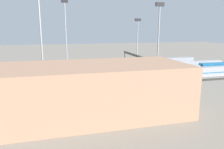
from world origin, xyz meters
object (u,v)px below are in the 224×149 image
(train_on_track_3, at_px, (113,74))
(light_mast_3, at_px, (40,27))
(train_on_track_4, at_px, (103,78))
(light_mast_0, at_px, (138,37))
(signal_gantry, at_px, (136,58))
(train_on_track_1, at_px, (176,66))
(train_on_track_0, at_px, (97,66))
(maintenance_shed, at_px, (79,91))
(light_mast_1, at_px, (159,34))
(light_mast_2, at_px, (66,28))

(train_on_track_3, height_order, light_mast_3, light_mast_3)
(train_on_track_4, relative_size, light_mast_0, 5.11)
(train_on_track_3, bearing_deg, signal_gantry, -166.20)
(light_mast_0, bearing_deg, light_mast_3, 36.12)
(train_on_track_1, xyz_separation_m, signal_gantry, (22.60, 7.50, 5.55))
(signal_gantry, bearing_deg, train_on_track_0, -42.69)
(train_on_track_1, xyz_separation_m, train_on_track_0, (36.15, -5.00, 0.62))
(light_mast_0, xyz_separation_m, light_mast_3, (40.94, 29.88, 4.15))
(train_on_track_1, distance_m, maintenance_shed, 64.60)
(light_mast_0, bearing_deg, train_on_track_1, 154.48)
(train_on_track_4, distance_m, train_on_track_3, 7.01)
(train_on_track_1, bearing_deg, light_mast_0, -25.52)
(train_on_track_1, bearing_deg, maintenance_shed, 40.42)
(train_on_track_3, bearing_deg, light_mast_3, 26.29)
(light_mast_0, relative_size, maintenance_shed, 0.49)
(light_mast_1, bearing_deg, maintenance_shed, 33.63)
(train_on_track_4, height_order, light_mast_0, light_mast_0)
(train_on_track_4, xyz_separation_m, light_mast_3, (19.57, 7.09, 17.41))
(light_mast_2, bearing_deg, train_on_track_1, 170.95)
(light_mast_1, relative_size, light_mast_3, 0.86)
(train_on_track_0, distance_m, light_mast_3, 38.23)
(train_on_track_0, bearing_deg, maintenance_shed, 74.53)
(light_mast_1, height_order, light_mast_3, light_mast_3)
(train_on_track_1, xyz_separation_m, light_mast_2, (48.81, -7.77, 17.15))
(light_mast_1, bearing_deg, light_mast_3, -2.12)
(signal_gantry, bearing_deg, maintenance_shed, 52.32)
(light_mast_0, height_order, signal_gantry, light_mast_0)
(train_on_track_0, relative_size, light_mast_2, 3.13)
(train_on_track_4, distance_m, train_on_track_1, 40.56)
(train_on_track_3, height_order, light_mast_1, light_mast_1)
(train_on_track_3, relative_size, light_mast_2, 3.76)
(train_on_track_3, distance_m, maintenance_shed, 35.94)
(train_on_track_0, relative_size, light_mast_0, 4.08)
(train_on_track_3, bearing_deg, light_mast_2, -47.95)
(train_on_track_1, height_order, train_on_track_3, train_on_track_3)
(light_mast_2, bearing_deg, light_mast_3, 74.21)
(train_on_track_4, height_order, train_on_track_1, same)
(train_on_track_3, distance_m, light_mast_3, 32.34)
(signal_gantry, height_order, maintenance_shed, maintenance_shed)
(train_on_track_4, xyz_separation_m, maintenance_shed, (11.42, 26.82, 3.65))
(train_on_track_0, distance_m, light_mast_0, 23.69)
(train_on_track_1, distance_m, light_mast_3, 63.79)
(light_mast_0, bearing_deg, train_on_track_4, 46.84)
(train_on_track_0, bearing_deg, light_mast_3, 52.08)
(train_on_track_1, relative_size, maintenance_shed, 0.99)
(signal_gantry, xyz_separation_m, maintenance_shed, (26.50, 34.32, -1.91))
(train_on_track_4, xyz_separation_m, signal_gantry, (-15.09, -7.50, 5.55))
(train_on_track_0, bearing_deg, train_on_track_3, 102.66)
(light_mast_3, bearing_deg, train_on_track_1, -158.90)
(train_on_track_0, relative_size, maintenance_shed, 2.02)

